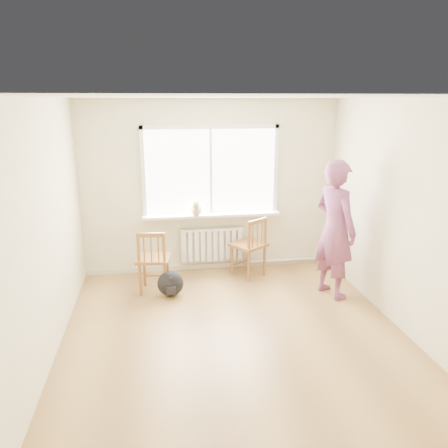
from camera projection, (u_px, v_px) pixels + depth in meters
name	position (u px, v px, depth m)	size (l,w,h in m)	color
floor	(236.00, 338.00, 5.07)	(4.50, 4.50, 0.00)	#9E7741
ceiling	(238.00, 97.00, 4.33)	(4.50, 4.50, 0.00)	white
back_wall	(211.00, 187.00, 6.84)	(4.00, 0.01, 2.70)	beige
window	(211.00, 168.00, 6.73)	(2.12, 0.05, 1.42)	white
windowsill	(212.00, 215.00, 6.85)	(2.15, 0.22, 0.04)	white
radiator	(212.00, 244.00, 7.00)	(1.00, 0.12, 0.55)	white
heating_pipe	(286.00, 260.00, 7.32)	(0.04, 0.04, 1.40)	silver
baseboard	(211.00, 266.00, 7.19)	(4.00, 0.03, 0.08)	beige
chair_left	(153.00, 261.00, 6.18)	(0.52, 0.50, 0.93)	brown
chair_right	(251.00, 247.00, 6.74)	(0.64, 0.63, 0.95)	brown
person	(335.00, 230.00, 5.97)	(0.70, 0.46, 1.92)	#C0406C
cat	(196.00, 209.00, 6.70)	(0.20, 0.41, 0.27)	beige
backpack	(170.00, 283.00, 6.13)	(0.37, 0.28, 0.37)	black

